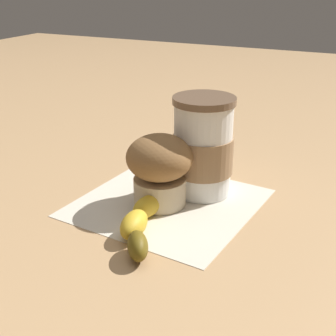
% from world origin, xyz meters
% --- Properties ---
extents(ground_plane, '(3.00, 3.00, 0.00)m').
position_xyz_m(ground_plane, '(0.00, 0.00, 0.00)').
color(ground_plane, tan).
extents(paper_napkin, '(0.27, 0.27, 0.00)m').
position_xyz_m(paper_napkin, '(0.00, 0.00, 0.00)').
color(paper_napkin, beige).
rests_on(paper_napkin, ground_plane).
extents(coffee_cup, '(0.09, 0.09, 0.15)m').
position_xyz_m(coffee_cup, '(-0.06, 0.03, 0.07)').
color(coffee_cup, white).
rests_on(coffee_cup, paper_napkin).
extents(muffin, '(0.10, 0.10, 0.11)m').
position_xyz_m(muffin, '(0.01, -0.01, 0.06)').
color(muffin, beige).
rests_on(muffin, paper_napkin).
extents(banana, '(0.15, 0.08, 0.03)m').
position_xyz_m(banana, '(0.10, 0.01, 0.02)').
color(banana, gold).
rests_on(banana, paper_napkin).
extents(sugar_packet, '(0.05, 0.06, 0.01)m').
position_xyz_m(sugar_packet, '(-0.14, -0.11, 0.00)').
color(sugar_packet, white).
rests_on(sugar_packet, ground_plane).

